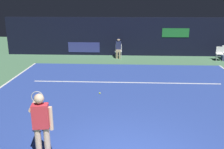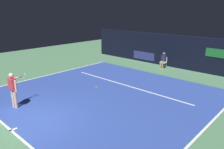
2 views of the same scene
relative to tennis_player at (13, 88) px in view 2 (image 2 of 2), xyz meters
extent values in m
plane|color=#4C7A56|center=(1.95, 4.18, -0.99)|extent=(33.40, 33.40, 0.00)
cube|color=#2D479E|center=(1.95, 4.18, -0.98)|extent=(11.14, 10.61, 0.01)
cube|color=white|center=(1.95, -1.08, -0.97)|extent=(11.14, 0.10, 0.01)
cube|color=white|center=(7.47, 4.18, -0.97)|extent=(0.10, 10.61, 0.01)
cube|color=white|center=(-3.56, 4.18, -0.97)|extent=(0.10, 10.61, 0.01)
cube|color=white|center=(1.95, 6.03, -0.97)|extent=(8.69, 0.10, 0.01)
cube|color=white|center=(1.95, -0.98, -0.97)|extent=(0.10, 0.30, 0.01)
cube|color=black|center=(1.95, 12.25, 0.31)|extent=(16.70, 0.30, 2.60)
cube|color=navy|center=(-0.97, 12.09, -0.44)|extent=(2.20, 0.04, 0.70)
cube|color=#1E6B2D|center=(5.29, 12.09, 0.61)|extent=(1.80, 0.04, 0.60)
cylinder|color=beige|center=(0.11, -0.01, -0.53)|extent=(0.14, 0.14, 0.92)
cylinder|color=beige|center=(-0.09, -0.04, -0.53)|extent=(0.14, 0.14, 0.92)
cube|color=#D8333F|center=(0.01, -0.03, 0.21)|extent=(0.39, 0.27, 0.56)
sphere|color=beige|center=(0.01, -0.03, 0.63)|extent=(0.22, 0.22, 0.22)
cylinder|color=beige|center=(-0.22, 0.16, 0.36)|extent=(0.17, 0.51, 0.09)
cylinder|color=beige|center=(0.22, 0.03, 0.13)|extent=(0.09, 0.09, 0.56)
cylinder|color=black|center=(-0.27, 0.45, 0.36)|extent=(0.08, 0.30, 0.03)
torus|color=#B2B2B7|center=(-0.32, 0.73, 0.36)|extent=(0.30, 0.07, 0.30)
cube|color=white|center=(1.46, 11.31, -0.53)|extent=(0.45, 0.41, 0.04)
cube|color=white|center=(1.47, 11.51, -0.30)|extent=(0.42, 0.04, 0.42)
cylinder|color=#B2B2B7|center=(1.27, 11.14, -0.76)|extent=(0.03, 0.03, 0.46)
cylinder|color=#B2B2B7|center=(1.65, 11.14, -0.76)|extent=(0.03, 0.03, 0.46)
cylinder|color=#B2B2B7|center=(1.28, 11.48, -0.76)|extent=(0.03, 0.03, 0.46)
cylinder|color=#B2B2B7|center=(1.65, 11.48, -0.76)|extent=(0.03, 0.03, 0.46)
cube|color=tan|center=(1.46, 11.23, -0.49)|extent=(0.33, 0.40, 0.14)
cylinder|color=tan|center=(1.37, 11.05, -0.76)|extent=(0.11, 0.11, 0.46)
cylinder|color=tan|center=(1.55, 11.05, -0.76)|extent=(0.11, 0.11, 0.46)
cube|color=#23284C|center=(1.46, 11.35, -0.16)|extent=(0.34, 0.22, 0.52)
sphere|color=#DBAD89|center=(1.46, 11.35, 0.22)|extent=(0.20, 0.20, 0.20)
cylinder|color=#141933|center=(1.46, 11.35, 0.31)|extent=(0.19, 0.19, 0.04)
sphere|color=#CCE033|center=(0.88, 4.50, -0.94)|extent=(0.07, 0.07, 0.07)
camera|label=1|loc=(1.85, -4.99, 2.67)|focal=39.93mm
camera|label=2|loc=(9.92, -3.87, 3.55)|focal=34.77mm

